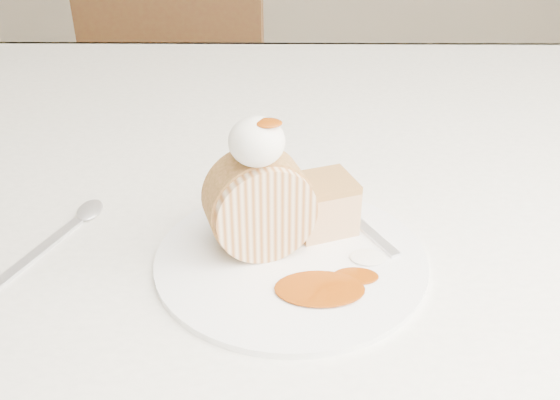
{
  "coord_description": "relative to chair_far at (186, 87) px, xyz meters",
  "views": [
    {
      "loc": [
        0.0,
        -0.49,
        1.09
      ],
      "look_at": [
        -0.0,
        -0.02,
        0.81
      ],
      "focal_mm": 40.0,
      "sensor_mm": 36.0,
      "label": 1
    }
  ],
  "objects": [
    {
      "name": "plate",
      "position": [
        0.26,
        -1.06,
        0.23
      ],
      "size": [
        0.32,
        0.32,
        0.01
      ],
      "primitive_type": "cylinder",
      "rotation": [
        0.0,
        0.0,
        0.36
      ],
      "color": "white",
      "rests_on": "table"
    },
    {
      "name": "caramel_pool",
      "position": [
        0.29,
        -1.11,
        0.24
      ],
      "size": [
        0.09,
        0.07,
        0.0
      ],
      "primitive_type": null,
      "rotation": [
        0.0,
        0.0,
        0.36
      ],
      "color": "#853505",
      "rests_on": "plate"
    },
    {
      "name": "caramel_drizzle",
      "position": [
        0.24,
        -1.06,
        0.37
      ],
      "size": [
        0.02,
        0.02,
        0.01
      ],
      "primitive_type": "ellipsoid",
      "color": "#853505",
      "rests_on": "whipped_cream"
    },
    {
      "name": "spoon",
      "position": [
        0.03,
        -1.05,
        0.23
      ],
      "size": [
        0.07,
        0.15,
        0.0
      ],
      "primitive_type": "cube",
      "rotation": [
        0.0,
        0.0,
        -0.38
      ],
      "color": "silver",
      "rests_on": "table"
    },
    {
      "name": "chair_far",
      "position": [
        0.0,
        0.0,
        0.0
      ],
      "size": [
        0.47,
        0.47,
        0.91
      ],
      "rotation": [
        0.0,
        0.0,
        3.05
      ],
      "color": "brown",
      "rests_on": "ground"
    },
    {
      "name": "fork",
      "position": [
        0.33,
        -1.02,
        0.24
      ],
      "size": [
        0.09,
        0.14,
        0.0
      ],
      "primitive_type": "cube",
      "rotation": [
        0.0,
        0.0,
        0.48
      ],
      "color": "silver",
      "rests_on": "plate"
    },
    {
      "name": "roulade_slice",
      "position": [
        0.23,
        -1.05,
        0.28
      ],
      "size": [
        0.1,
        0.08,
        0.09
      ],
      "primitive_type": "cylinder",
      "rotation": [
        1.57,
        0.0,
        0.32
      ],
      "color": "beige",
      "rests_on": "plate"
    },
    {
      "name": "table",
      "position": [
        0.26,
        -0.83,
        0.14
      ],
      "size": [
        1.4,
        0.9,
        0.75
      ],
      "color": "white",
      "rests_on": "ground"
    },
    {
      "name": "cake_chunk",
      "position": [
        0.29,
        -1.01,
        0.26
      ],
      "size": [
        0.07,
        0.07,
        0.05
      ],
      "primitive_type": "cube",
      "rotation": [
        0.0,
        0.0,
        0.36
      ],
      "color": "#BA7D46",
      "rests_on": "plate"
    },
    {
      "name": "whipped_cream",
      "position": [
        0.23,
        -1.06,
        0.35
      ],
      "size": [
        0.05,
        0.05,
        0.04
      ],
      "primitive_type": "ellipsoid",
      "color": "white",
      "rests_on": "roulade_slice"
    }
  ]
}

